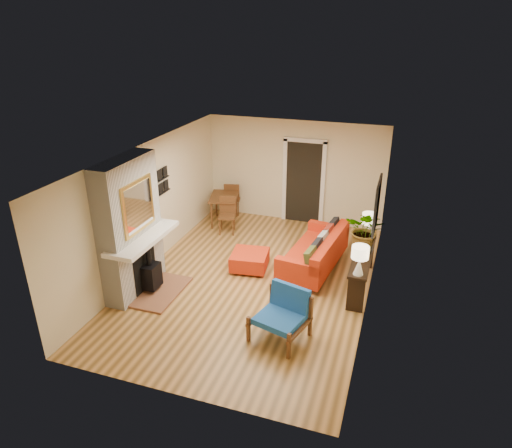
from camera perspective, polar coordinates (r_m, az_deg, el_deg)
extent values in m
plane|color=tan|center=(9.23, -0.40, -7.01)|extent=(6.50, 6.50, 0.00)
plane|color=white|center=(8.20, -0.45, 8.75)|extent=(6.50, 6.50, 0.00)
plane|color=beige|center=(11.57, 4.85, 6.52)|extent=(4.50, 0.00, 4.50)
plane|color=beige|center=(6.04, -10.69, -11.40)|extent=(4.50, 0.00, 4.50)
plane|color=beige|center=(9.55, -13.30, 2.11)|extent=(0.00, 6.50, 6.50)
plane|color=beige|center=(8.25, 14.54, -1.61)|extent=(0.00, 6.50, 6.50)
cube|color=black|center=(11.56, 5.97, 5.17)|extent=(0.88, 0.06, 2.10)
cube|color=white|center=(11.66, 3.61, 5.42)|extent=(0.10, 0.08, 2.18)
cube|color=white|center=(11.46, 8.36, 4.87)|extent=(0.10, 0.08, 2.18)
cube|color=white|center=(11.25, 6.20, 10.36)|extent=(1.08, 0.08, 0.10)
cube|color=black|center=(8.44, 14.89, 2.29)|extent=(0.04, 0.85, 0.95)
cube|color=slate|center=(8.44, 14.72, 2.31)|extent=(0.01, 0.70, 0.80)
cube|color=black|center=(9.77, -12.12, 3.47)|extent=(0.06, 0.95, 0.02)
cube|color=black|center=(9.67, -12.27, 5.13)|extent=(0.06, 0.95, 0.02)
cube|color=white|center=(8.47, -15.89, 3.05)|extent=(0.42, 1.50, 1.48)
cube|color=white|center=(9.00, -14.97, -4.70)|extent=(0.42, 1.50, 1.12)
cube|color=white|center=(8.62, -13.96, -1.72)|extent=(0.60, 1.68, 0.08)
cube|color=black|center=(8.94, -13.73, -5.56)|extent=(0.03, 0.72, 0.78)
cube|color=brown|center=(9.02, -11.85, -8.27)|extent=(0.75, 1.30, 0.04)
cube|color=black|center=(8.94, -13.03, -6.30)|extent=(0.30, 0.36, 0.48)
cylinder|color=black|center=(8.73, -13.29, -3.80)|extent=(0.10, 0.10, 0.40)
cube|color=gold|center=(8.39, -14.53, 2.19)|extent=(0.04, 0.95, 0.95)
cube|color=silver|center=(8.38, -14.41, 2.17)|extent=(0.01, 0.82, 0.82)
cylinder|color=silver|center=(9.09, 3.09, -7.24)|extent=(0.04, 0.04, 0.10)
cylinder|color=silver|center=(8.89, 7.33, -8.21)|extent=(0.04, 0.04, 0.10)
cylinder|color=silver|center=(10.63, 7.01, -2.46)|extent=(0.04, 0.04, 0.10)
cylinder|color=silver|center=(10.46, 10.66, -3.18)|extent=(0.04, 0.04, 0.10)
cube|color=#B92C11|center=(9.65, 7.21, -4.03)|extent=(1.16, 2.21, 0.30)
cube|color=#B92C11|center=(9.42, 9.35, -2.69)|extent=(0.46, 2.12, 0.35)
cube|color=#B92C11|center=(8.73, 5.22, -5.28)|extent=(0.92, 0.29, 0.20)
cube|color=#B92C11|center=(10.38, 9.03, -0.52)|extent=(0.92, 0.29, 0.20)
cube|color=#484F22|center=(8.74, 6.93, -4.40)|extent=(0.25, 0.42, 0.42)
cube|color=black|center=(9.08, 7.77, -3.30)|extent=(0.25, 0.42, 0.42)
cube|color=#AEAEA9|center=(9.43, 8.55, -2.28)|extent=(0.25, 0.42, 0.42)
cube|color=maroon|center=(9.74, 9.18, -1.45)|extent=(0.25, 0.42, 0.42)
cube|color=black|center=(10.09, 9.86, -0.56)|extent=(0.25, 0.42, 0.42)
cylinder|color=silver|center=(9.42, -2.94, -6.15)|extent=(0.04, 0.04, 0.06)
cylinder|color=silver|center=(9.32, 0.64, -6.50)|extent=(0.04, 0.04, 0.06)
cylinder|color=silver|center=(9.93, -2.14, -4.46)|extent=(0.04, 0.04, 0.06)
cylinder|color=silver|center=(9.83, 1.26, -4.77)|extent=(0.04, 0.04, 0.06)
cube|color=#B92C11|center=(9.53, -0.80, -4.48)|extent=(0.82, 0.82, 0.31)
cube|color=brown|center=(7.71, 0.55, -11.22)|extent=(0.26, 0.77, 0.05)
cube|color=brown|center=(7.53, -0.95, -12.99)|extent=(0.06, 0.06, 0.46)
cube|color=brown|center=(7.92, 1.95, -9.71)|extent=(0.06, 0.06, 0.73)
cube|color=brown|center=(7.40, 5.53, -13.06)|extent=(0.26, 0.77, 0.05)
cube|color=brown|center=(7.21, 4.12, -14.98)|extent=(0.06, 0.06, 0.46)
cube|color=brown|center=(7.62, 6.84, -11.42)|extent=(0.06, 0.06, 0.73)
cube|color=blue|center=(7.51, 2.99, -11.74)|extent=(0.84, 0.81, 0.10)
cube|color=blue|center=(7.59, 4.28, -9.04)|extent=(0.71, 0.35, 0.43)
cube|color=brown|center=(11.56, -4.02, 3.44)|extent=(0.89, 1.10, 0.04)
cylinder|color=brown|center=(11.36, -5.57, 1.02)|extent=(0.05, 0.05, 0.69)
cylinder|color=brown|center=(11.29, -2.89, 0.95)|extent=(0.05, 0.05, 0.69)
cylinder|color=brown|center=(12.11, -4.98, 2.54)|extent=(0.05, 0.05, 0.69)
cylinder|color=brown|center=(12.04, -2.45, 2.48)|extent=(0.05, 0.05, 0.69)
cube|color=brown|center=(11.08, -3.66, 0.95)|extent=(0.49, 0.49, 0.04)
cube|color=brown|center=(11.16, -3.57, 2.47)|extent=(0.40, 0.14, 0.44)
cylinder|color=brown|center=(11.04, -4.57, -0.41)|extent=(0.04, 0.04, 0.42)
cylinder|color=brown|center=(11.00, -2.89, -0.45)|extent=(0.04, 0.04, 0.42)
cylinder|color=brown|center=(11.33, -4.34, 0.27)|extent=(0.04, 0.04, 0.42)
cylinder|color=brown|center=(11.29, -2.71, 0.23)|extent=(0.04, 0.04, 0.42)
cube|color=brown|center=(12.22, -2.94, 3.23)|extent=(0.49, 0.49, 0.04)
cube|color=brown|center=(11.96, -3.07, 3.98)|extent=(0.40, 0.14, 0.44)
cylinder|color=brown|center=(12.17, -3.76, 2.01)|extent=(0.04, 0.04, 0.42)
cylinder|color=brown|center=(12.13, -2.24, 1.97)|extent=(0.04, 0.04, 0.42)
cylinder|color=brown|center=(12.47, -3.58, 2.57)|extent=(0.04, 0.04, 0.42)
cylinder|color=brown|center=(12.43, -2.09, 2.53)|extent=(0.04, 0.04, 0.42)
cube|color=black|center=(8.89, 13.23, -3.86)|extent=(0.34, 1.85, 0.05)
cube|color=black|center=(8.33, 12.33, -8.67)|extent=(0.30, 0.04, 0.68)
cube|color=black|center=(9.81, 13.59, -3.50)|extent=(0.30, 0.04, 0.68)
cone|color=white|center=(8.12, 12.73, -5.22)|extent=(0.18, 0.18, 0.30)
cylinder|color=white|center=(8.04, 12.84, -4.10)|extent=(0.03, 0.03, 0.06)
cylinder|color=#FFEABF|center=(7.99, 12.91, -3.46)|extent=(0.30, 0.30, 0.22)
cone|color=white|center=(9.49, 13.84, -0.88)|extent=(0.18, 0.18, 0.30)
cylinder|color=white|center=(9.42, 13.94, 0.11)|extent=(0.03, 0.03, 0.06)
cylinder|color=#FFEABF|center=(9.38, 14.00, 0.67)|extent=(0.30, 0.30, 0.22)
imported|color=#1E5919|center=(8.91, 13.59, -0.75)|extent=(0.84, 0.76, 0.81)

